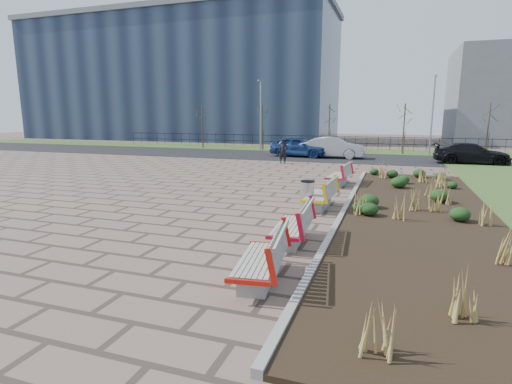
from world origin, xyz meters
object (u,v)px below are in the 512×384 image
(bench_b, at_px, (290,224))
(litter_bin, at_px, (307,195))
(car_silver, at_px, (333,147))
(bench_c, at_px, (319,194))
(pedestrian, at_px, (283,151))
(bench_d, at_px, (338,174))
(car_black, at_px, (471,153))
(car_blue, at_px, (300,147))
(lamp_west, at_px, (261,116))
(bench_a, at_px, (259,257))
(lamp_east, at_px, (432,116))

(bench_b, distance_m, litter_bin, 3.83)
(litter_bin, relative_size, car_silver, 0.21)
(bench_c, xyz_separation_m, pedestrian, (-4.52, 11.88, 0.31))
(bench_d, bearing_deg, car_black, 61.47)
(bench_d, height_order, car_blue, car_blue)
(bench_d, xyz_separation_m, lamp_west, (-9.00, 15.79, 2.54))
(bench_b, bearing_deg, bench_a, -93.55)
(bench_a, relative_size, bench_d, 1.00)
(bench_c, bearing_deg, litter_bin, -146.62)
(bench_b, height_order, bench_d, same)
(car_black, relative_size, lamp_east, 0.77)
(bench_a, xyz_separation_m, car_black, (7.13, 22.18, 0.19))
(lamp_west, bearing_deg, bench_d, -60.32)
(car_black, bearing_deg, bench_d, 145.05)
(lamp_east, bearing_deg, litter_bin, -104.42)
(litter_bin, xyz_separation_m, car_black, (7.50, 15.86, 0.21))
(litter_bin, height_order, lamp_west, lamp_west)
(litter_bin, distance_m, car_black, 17.54)
(lamp_east, bearing_deg, car_black, -67.03)
(lamp_east, bearing_deg, lamp_west, 180.00)
(bench_d, bearing_deg, bench_b, -85.00)
(bench_d, bearing_deg, lamp_west, 124.68)
(car_blue, relative_size, lamp_east, 0.74)
(bench_b, xyz_separation_m, pedestrian, (-4.52, 15.91, 0.31))
(bench_d, distance_m, litter_bin, 5.11)
(bench_a, xyz_separation_m, pedestrian, (-4.52, 18.42, 0.31))
(car_silver, relative_size, lamp_east, 0.77)
(pedestrian, bearing_deg, bench_a, -80.02)
(litter_bin, xyz_separation_m, car_silver, (-1.56, 16.59, 0.30))
(bench_b, xyz_separation_m, bench_c, (0.00, 4.03, 0.00))
(bench_a, distance_m, lamp_east, 27.78)
(car_silver, relative_size, car_black, 1.00)
(bench_b, xyz_separation_m, car_black, (7.13, 19.67, 0.19))
(bench_d, relative_size, lamp_west, 0.35)
(bench_b, height_order, car_silver, car_silver)
(car_silver, bearing_deg, bench_a, -174.11)
(car_black, xyz_separation_m, lamp_west, (-16.13, 5.03, 2.35))
(bench_a, height_order, lamp_east, lamp_east)
(lamp_east, bearing_deg, pedestrian, -137.28)
(lamp_west, bearing_deg, car_black, -17.31)
(pedestrian, height_order, car_black, pedestrian)
(bench_c, bearing_deg, lamp_west, 116.52)
(bench_d, bearing_deg, car_blue, 116.13)
(car_black, bearing_deg, car_blue, 85.06)
(litter_bin, bearing_deg, car_blue, 103.79)
(bench_a, xyz_separation_m, bench_c, (0.00, 6.54, 0.00))
(bench_c, relative_size, lamp_west, 0.35)
(bench_c, relative_size, car_black, 0.46)
(litter_bin, distance_m, car_silver, 16.67)
(litter_bin, relative_size, lamp_east, 0.16)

